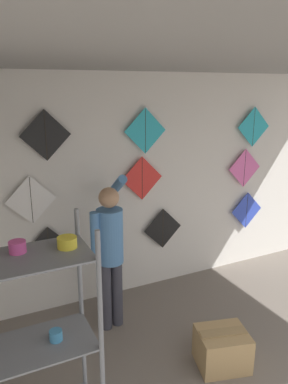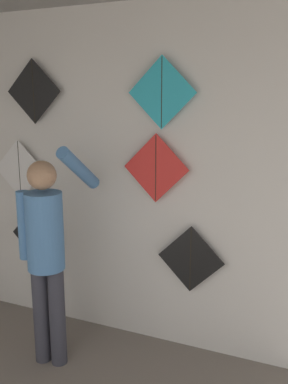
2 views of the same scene
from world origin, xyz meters
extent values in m
cube|color=silver|center=(0.00, 3.70, 1.40)|extent=(5.95, 0.06, 2.80)
cube|color=gray|center=(0.00, 1.84, 2.82)|extent=(5.95, 4.47, 0.04)
cylinder|color=slate|center=(-1.51, 1.33, 0.95)|extent=(0.03, 0.03, 1.89)
cylinder|color=slate|center=(-1.51, 1.73, 0.95)|extent=(0.03, 0.03, 1.89)
cube|color=slate|center=(-2.01, 1.53, 1.14)|extent=(1.00, 0.41, 0.01)
cylinder|color=#3F8CBF|center=(-1.73, 1.52, 1.18)|extent=(0.08, 0.08, 0.07)
cylinder|color=#D84C99|center=(-1.89, 1.62, 1.75)|extent=(0.10, 0.10, 0.07)
cylinder|color=yellow|center=(-1.62, 1.56, 1.75)|extent=(0.12, 0.12, 0.06)
cylinder|color=#383842|center=(-0.88, 3.02, 0.40)|extent=(0.13, 0.13, 0.80)
cylinder|color=#383842|center=(-0.74, 3.04, 0.40)|extent=(0.13, 0.13, 0.80)
cylinder|color=#4C7FB7|center=(-0.81, 3.03, 1.10)|extent=(0.28, 0.28, 0.60)
sphere|color=tan|center=(-0.81, 3.03, 1.52)|extent=(0.22, 0.22, 0.22)
cylinder|color=#4C7FB7|center=(-0.98, 3.01, 1.13)|extent=(0.10, 0.10, 0.53)
cylinder|color=#4C7FB7|center=(-0.64, 3.27, 1.55)|extent=(0.10, 0.49, 0.39)
cube|color=tan|center=(-0.08, 1.98, 0.18)|extent=(0.56, 0.51, 0.36)
cube|color=#A08052|center=(-0.08, 1.98, 0.37)|extent=(0.47, 0.23, 0.01)
cube|color=black|center=(-1.35, 3.61, 0.81)|extent=(0.55, 0.01, 0.55)
cylinder|color=black|center=(-1.35, 3.61, 0.81)|extent=(0.01, 0.01, 0.53)
cube|color=black|center=(0.16, 3.61, 0.81)|extent=(0.55, 0.01, 0.55)
cylinder|color=black|center=(0.16, 3.61, 0.81)|extent=(0.01, 0.01, 0.53)
cube|color=blue|center=(1.57, 3.61, 0.86)|extent=(0.55, 0.01, 0.55)
cylinder|color=black|center=(1.57, 3.61, 0.86)|extent=(0.01, 0.01, 0.53)
cube|color=white|center=(-1.50, 3.61, 1.43)|extent=(0.55, 0.01, 0.55)
cylinder|color=black|center=(-1.50, 3.61, 1.43)|extent=(0.01, 0.01, 0.53)
cube|color=red|center=(-0.15, 3.61, 1.53)|extent=(0.55, 0.01, 0.55)
cylinder|color=black|center=(-0.15, 3.61, 1.53)|extent=(0.01, 0.01, 0.53)
cube|color=pink|center=(1.47, 3.61, 1.51)|extent=(0.55, 0.01, 0.55)
cylinder|color=black|center=(1.47, 3.61, 1.51)|extent=(0.01, 0.01, 0.53)
cube|color=black|center=(-1.29, 3.61, 2.13)|extent=(0.55, 0.01, 0.55)
cylinder|color=black|center=(-1.29, 3.61, 2.13)|extent=(0.01, 0.01, 0.53)
cube|color=#28B2C6|center=(-0.10, 3.61, 2.11)|extent=(0.55, 0.01, 0.55)
cylinder|color=black|center=(-0.10, 3.61, 2.11)|extent=(0.01, 0.01, 0.53)
cube|color=#28B2C6|center=(1.58, 3.61, 2.08)|extent=(0.55, 0.01, 0.55)
cylinder|color=black|center=(1.58, 3.61, 2.08)|extent=(0.01, 0.01, 0.53)
camera|label=1|loc=(-2.10, -0.46, 2.63)|focal=35.00mm
camera|label=2|loc=(1.09, 0.51, 2.09)|focal=40.00mm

